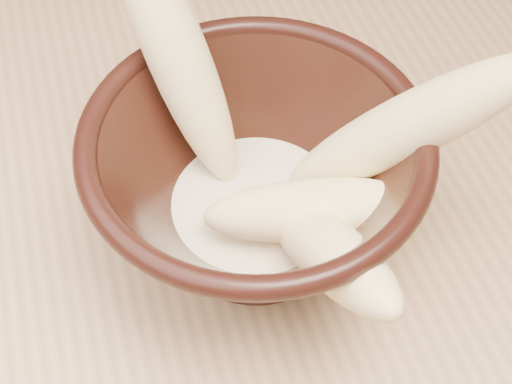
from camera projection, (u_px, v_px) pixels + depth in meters
table at (52, 332)px, 0.55m from camera, size 1.20×0.80×0.75m
bowl at (256, 183)px, 0.45m from camera, size 0.21×0.21×0.12m
milk_puddle at (256, 209)px, 0.48m from camera, size 0.12×0.12×0.02m
banana_upright at (178, 56)px, 0.44m from camera, size 0.09×0.14×0.18m
banana_right at (404, 129)px, 0.43m from camera, size 0.16×0.10×0.16m
banana_across at (312, 210)px, 0.44m from camera, size 0.14×0.07×0.05m
banana_front at (329, 252)px, 0.41m from camera, size 0.06×0.15×0.10m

